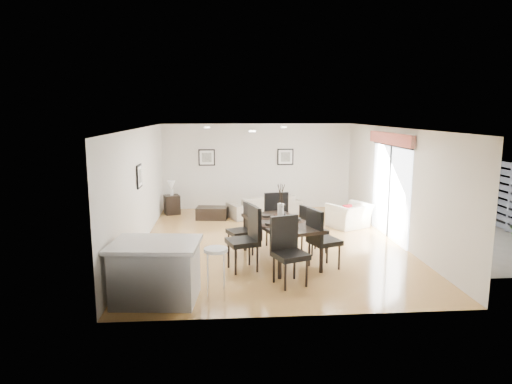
{
  "coord_description": "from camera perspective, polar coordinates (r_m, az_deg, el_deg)",
  "views": [
    {
      "loc": [
        -1.14,
        -10.43,
        3.06
      ],
      "look_at": [
        -0.31,
        0.4,
        1.15
      ],
      "focal_mm": 32.0,
      "sensor_mm": 36.0,
      "label": 1
    }
  ],
  "objects": [
    {
      "name": "bar_stool",
      "position": [
        7.57,
        -5.04,
        -7.9
      ],
      "size": [
        0.39,
        0.39,
        0.87
      ],
      "color": "silver",
      "rests_on": "ground"
    },
    {
      "name": "dining_chair_foot",
      "position": [
        10.64,
        2.33,
        -2.86
      ],
      "size": [
        0.65,
        0.65,
        1.25
      ],
      "rotation": [
        0.0,
        0.0,
        3.32
      ],
      "color": "black",
      "rests_on": "ground"
    },
    {
      "name": "framed_print_left_wall",
      "position": [
        10.49,
        -14.37,
        1.93
      ],
      "size": [
        0.04,
        0.52,
        0.52
      ],
      "rotation": [
        0.0,
        0.0,
        1.57
      ],
      "color": "black",
      "rests_on": "wall_left"
    },
    {
      "name": "framed_print_back_left",
      "position": [
        14.48,
        -6.18,
        4.31
      ],
      "size": [
        0.52,
        0.04,
        0.52
      ],
      "color": "black",
      "rests_on": "wall_back"
    },
    {
      "name": "wall_left",
      "position": [
        10.73,
        -14.28,
        0.49
      ],
      "size": [
        0.04,
        8.0,
        2.7
      ],
      "primitive_type": "cube",
      "color": "beige",
      "rests_on": "ground"
    },
    {
      "name": "sofa",
      "position": [
        13.59,
        1.06,
        -1.69
      ],
      "size": [
        2.32,
        1.56,
        0.63
      ],
      "primitive_type": "imported",
      "rotation": [
        0.0,
        0.0,
        3.51
      ],
      "color": "gray",
      "rests_on": "ground"
    },
    {
      "name": "dining_chair_enear",
      "position": [
        9.05,
        8.01,
        -5.41
      ],
      "size": [
        0.69,
        0.69,
        1.21
      ],
      "rotation": [
        0.0,
        0.0,
        1.92
      ],
      "color": "black",
      "rests_on": "ground"
    },
    {
      "name": "courtyard",
      "position": [
        13.62,
        28.13,
        -0.25
      ],
      "size": [
        6.0,
        6.0,
        2.0
      ],
      "color": "gray",
      "rests_on": "ground"
    },
    {
      "name": "dining_chair_wnear",
      "position": [
        8.92,
        -1.02,
        -5.34
      ],
      "size": [
        0.71,
        0.71,
        1.26
      ],
      "rotation": [
        0.0,
        0.0,
        -1.28
      ],
      "color": "black",
      "rests_on": "ground"
    },
    {
      "name": "dining_table",
      "position": [
        9.43,
        3.09,
        -4.19
      ],
      "size": [
        1.55,
        2.23,
        0.84
      ],
      "rotation": [
        0.0,
        0.0,
        0.29
      ],
      "color": "black",
      "rests_on": "ground"
    },
    {
      "name": "wall_right",
      "position": [
        11.35,
        17.08,
        0.86
      ],
      "size": [
        0.04,
        8.0,
        2.7
      ],
      "primitive_type": "cube",
      "color": "beige",
      "rests_on": "ground"
    },
    {
      "name": "ground",
      "position": [
        10.93,
        1.81,
        -6.3
      ],
      "size": [
        8.0,
        8.0,
        0.0
      ],
      "primitive_type": "plane",
      "color": "tan",
      "rests_on": "ground"
    },
    {
      "name": "dining_chair_head",
      "position": [
        8.25,
        3.95,
        -6.81
      ],
      "size": [
        0.71,
        0.71,
        1.22
      ],
      "rotation": [
        0.0,
        0.0,
        0.36
      ],
      "color": "black",
      "rests_on": "ground"
    },
    {
      "name": "courtyard_plant_b",
      "position": [
        13.75,
        24.31,
        -2.52
      ],
      "size": [
        0.42,
        0.42,
        0.6
      ],
      "primitive_type": "imported",
      "rotation": [
        0.0,
        0.0,
        0.31
      ],
      "color": "#3C5A26",
      "rests_on": "ground"
    },
    {
      "name": "framed_print_back_right",
      "position": [
        14.61,
        3.69,
        4.4
      ],
      "size": [
        0.52,
        0.04,
        0.52
      ],
      "color": "black",
      "rests_on": "wall_back"
    },
    {
      "name": "wall_front",
      "position": [
        6.75,
        5.53,
        -4.74
      ],
      "size": [
        6.0,
        0.04,
        2.7
      ],
      "primitive_type": "cube",
      "color": "beige",
      "rests_on": "ground"
    },
    {
      "name": "dining_chair_efar",
      "position": [
        10.03,
        6.87,
        -4.35
      ],
      "size": [
        0.64,
        0.64,
        1.06
      ],
      "rotation": [
        0.0,
        0.0,
        2.03
      ],
      "color": "black",
      "rests_on": "ground"
    },
    {
      "name": "coffee_table",
      "position": [
        13.28,
        -5.52,
        -2.63
      ],
      "size": [
        0.95,
        0.65,
        0.35
      ],
      "primitive_type": "cube",
      "rotation": [
        0.0,
        0.0,
        -0.14
      ],
      "color": "black",
      "rests_on": "ground"
    },
    {
      "name": "dining_chair_wfar",
      "position": [
        9.92,
        -1.45,
        -4.27
      ],
      "size": [
        0.65,
        0.65,
        1.11
      ],
      "rotation": [
        0.0,
        0.0,
        -1.18
      ],
      "color": "black",
      "rests_on": "ground"
    },
    {
      "name": "table_lamp",
      "position": [
        13.98,
        -10.53,
        0.76
      ],
      "size": [
        0.23,
        0.23,
        0.44
      ],
      "color": "white",
      "rests_on": "side_table"
    },
    {
      "name": "side_table",
      "position": [
        14.08,
        -10.46,
        -1.56
      ],
      "size": [
        0.54,
        0.54,
        0.58
      ],
      "primitive_type": "cube",
      "rotation": [
        0.0,
        0.0,
        0.31
      ],
      "color": "black",
      "rests_on": "ground"
    },
    {
      "name": "cushion",
      "position": [
        12.33,
        11.34,
        -2.19
      ],
      "size": [
        0.28,
        0.19,
        0.27
      ],
      "primitive_type": "cube",
      "rotation": [
        0.0,
        0.0,
        3.59
      ],
      "color": "maroon",
      "rests_on": "armchair"
    },
    {
      "name": "armchair",
      "position": [
        12.48,
        11.6,
        -2.9
      ],
      "size": [
        1.3,
        1.24,
        0.65
      ],
      "primitive_type": "imported",
      "rotation": [
        0.0,
        0.0,
        3.64
      ],
      "color": "white",
      "rests_on": "ground"
    },
    {
      "name": "ceiling",
      "position": [
        10.5,
        1.9,
        7.99
      ],
      "size": [
        6.0,
        8.0,
        0.02
      ],
      "primitive_type": "cube",
      "color": "white",
      "rests_on": "wall_back"
    },
    {
      "name": "wall_back",
      "position": [
        14.58,
        0.15,
        3.22
      ],
      "size": [
        6.0,
        0.04,
        2.7
      ],
      "primitive_type": "cube",
      "color": "beige",
      "rests_on": "ground"
    },
    {
      "name": "vase",
      "position": [
        9.34,
        3.11,
        -1.9
      ],
      "size": [
        0.95,
        1.49,
        0.79
      ],
      "color": "white",
      "rests_on": "dining_table"
    },
    {
      "name": "sliding_door",
      "position": [
        11.57,
        16.42,
        2.63
      ],
      "size": [
        0.12,
        2.7,
        2.57
      ],
      "color": "white",
      "rests_on": "wall_right"
    },
    {
      "name": "kitchen_island",
      "position": [
        7.72,
        -12.39,
        -9.63
      ],
      "size": [
        1.51,
        1.22,
        0.99
      ],
      "rotation": [
        0.0,
        0.0,
        -0.1
      ],
      "color": "silver",
      "rests_on": "ground"
    }
  ]
}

